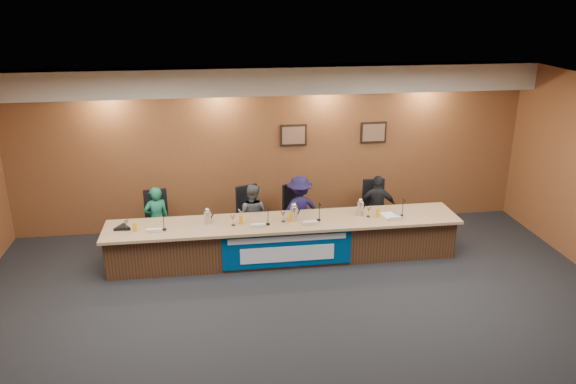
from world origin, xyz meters
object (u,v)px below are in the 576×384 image
at_px(banner, 287,249).
at_px(carafe_right, 360,208).
at_px(panelist_b, 252,215).
at_px(carafe_mid, 294,214).
at_px(office_chair_d, 375,212).
at_px(office_chair_a, 158,224).
at_px(panelist_d, 377,207).
at_px(office_chair_b, 252,219).
at_px(dais_body, 284,241).
at_px(panelist_c, 300,210).
at_px(speakerphone, 123,228).
at_px(office_chair_c, 299,216).
at_px(carafe_left, 208,218).
at_px(panelist_a, 157,219).

height_order(banner, carafe_right, carafe_right).
relative_size(panelist_b, carafe_mid, 4.81).
bearing_deg(carafe_mid, office_chair_d, 25.39).
relative_size(panelist_b, office_chair_a, 2.48).
distance_m(panelist_d, office_chair_a, 4.10).
height_order(office_chair_a, office_chair_b, same).
bearing_deg(panelist_d, carafe_mid, 37.12).
height_order(office_chair_d, carafe_mid, carafe_mid).
height_order(office_chair_b, carafe_mid, carafe_mid).
distance_m(banner, office_chair_b, 1.28).
bearing_deg(carafe_right, dais_body, -179.37).
bearing_deg(panelist_c, carafe_mid, 64.31).
xyz_separation_m(office_chair_b, carafe_mid, (0.66, -0.81, 0.39)).
relative_size(dais_body, office_chair_b, 12.50).
relative_size(office_chair_d, speakerphone, 1.50).
bearing_deg(panelist_d, office_chair_b, 12.12).
relative_size(banner, office_chair_c, 4.58).
bearing_deg(panelist_b, speakerphone, 40.59).
distance_m(office_chair_a, office_chair_d, 4.10).
bearing_deg(office_chair_d, banner, -147.21).
relative_size(dais_body, office_chair_c, 12.50).
relative_size(panelist_c, carafe_left, 5.93).
distance_m(panelist_b, office_chair_d, 2.38).
bearing_deg(carafe_mid, carafe_right, 3.02).
bearing_deg(panelist_c, panelist_b, -8.76).
xyz_separation_m(office_chair_a, office_chair_b, (1.72, 0.00, 0.00)).
relative_size(banner, speakerphone, 6.88).
xyz_separation_m(office_chair_c, office_chair_d, (1.49, 0.00, 0.00)).
height_order(panelist_c, carafe_mid, panelist_c).
xyz_separation_m(dais_body, office_chair_b, (-0.50, 0.76, 0.13)).
relative_size(panelist_b, panelist_c, 0.92).
height_order(panelist_c, carafe_right, panelist_c).
distance_m(panelist_c, office_chair_d, 1.51).
xyz_separation_m(dais_body, office_chair_d, (1.88, 0.76, 0.13)).
relative_size(panelist_d, speakerphone, 3.88).
bearing_deg(dais_body, carafe_left, 179.13).
xyz_separation_m(panelist_a, carafe_left, (0.91, -0.64, 0.25)).
relative_size(office_chair_a, office_chair_c, 1.00).
relative_size(carafe_left, carafe_right, 0.86).
xyz_separation_m(office_chair_b, speakerphone, (-2.22, -0.78, 0.30)).
distance_m(office_chair_a, carafe_right, 3.67).
height_order(panelist_c, office_chair_d, panelist_c).
xyz_separation_m(office_chair_a, office_chair_d, (4.10, 0.00, 0.00)).
xyz_separation_m(banner, carafe_left, (-1.31, 0.43, 0.48)).
xyz_separation_m(carafe_left, carafe_mid, (1.47, -0.07, 0.01)).
distance_m(office_chair_c, office_chair_d, 1.49).
height_order(panelist_c, carafe_left, panelist_c).
distance_m(dais_body, office_chair_d, 2.03).
relative_size(dais_body, banner, 2.73).
distance_m(carafe_mid, speakerphone, 2.88).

